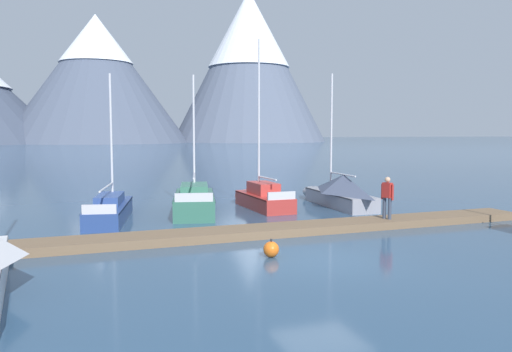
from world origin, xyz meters
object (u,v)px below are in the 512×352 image
(sailboat_mid_dock_port, at_px, (194,200))
(sailboat_mid_dock_starboard, at_px, (261,197))
(sailboat_second_berth, at_px, (111,208))
(sailboat_far_berth, at_px, (338,191))
(mooring_buoy_inner_mooring, at_px, (271,249))
(person_on_dock, at_px, (387,195))

(sailboat_mid_dock_port, relative_size, sailboat_mid_dock_starboard, 0.79)
(sailboat_mid_dock_starboard, bearing_deg, sailboat_mid_dock_port, -174.52)
(sailboat_second_berth, relative_size, sailboat_mid_dock_port, 1.01)
(sailboat_far_berth, distance_m, mooring_buoy_inner_mooring, 11.39)
(sailboat_far_berth, bearing_deg, person_on_dock, -98.51)
(sailboat_second_berth, xyz_separation_m, sailboat_mid_dock_starboard, (7.29, 1.03, 0.06))
(sailboat_mid_dock_port, height_order, sailboat_mid_dock_starboard, sailboat_mid_dock_starboard)
(sailboat_mid_dock_port, xyz_separation_m, sailboat_far_berth, (7.37, -0.42, 0.21))
(sailboat_mid_dock_starboard, height_order, sailboat_far_berth, sailboat_mid_dock_starboard)
(sailboat_second_berth, height_order, sailboat_mid_dock_port, sailboat_mid_dock_port)
(sailboat_mid_dock_starboard, height_order, person_on_dock, sailboat_mid_dock_starboard)
(sailboat_second_berth, xyz_separation_m, sailboat_mid_dock_port, (3.84, 0.70, 0.10))
(sailboat_mid_dock_starboard, height_order, mooring_buoy_inner_mooring, sailboat_mid_dock_starboard)
(sailboat_second_berth, relative_size, person_on_dock, 3.94)
(sailboat_mid_dock_port, height_order, mooring_buoy_inner_mooring, sailboat_mid_dock_port)
(sailboat_second_berth, distance_m, sailboat_mid_dock_starboard, 7.36)
(sailboat_second_berth, distance_m, sailboat_mid_dock_port, 3.90)
(sailboat_mid_dock_starboard, bearing_deg, person_on_dock, -64.64)
(sailboat_mid_dock_starboard, distance_m, sailboat_far_berth, 4.00)
(sailboat_far_berth, bearing_deg, sailboat_mid_dock_port, 176.75)
(sailboat_mid_dock_starboard, relative_size, person_on_dock, 4.94)
(sailboat_second_berth, bearing_deg, sailboat_far_berth, 1.41)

